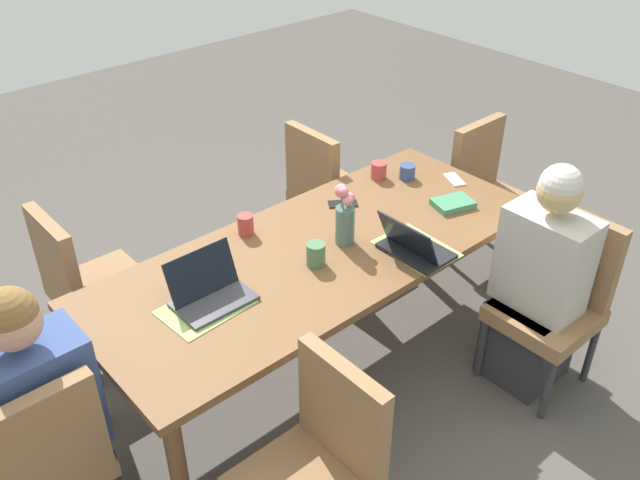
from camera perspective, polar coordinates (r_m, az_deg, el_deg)
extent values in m
plane|color=#4C4742|center=(3.64, 0.00, -10.33)|extent=(10.00, 10.00, 0.00)
cube|color=brown|center=(3.19, 0.00, -1.05)|extent=(2.25, 0.91, 0.04)
cylinder|color=brown|center=(2.79, -11.68, -18.83)|extent=(0.07, 0.07, 0.69)
cylinder|color=brown|center=(3.88, 15.46, -2.08)|extent=(0.07, 0.07, 0.69)
cylinder|color=brown|center=(3.28, -18.68, -10.33)|extent=(0.07, 0.07, 0.69)
cylinder|color=brown|center=(4.25, 7.23, 2.30)|extent=(0.07, 0.07, 0.69)
cube|color=olive|center=(3.47, 18.26, -6.00)|extent=(0.44, 0.44, 0.08)
cube|color=olive|center=(3.47, 20.71, -1.20)|extent=(0.06, 0.42, 0.45)
cylinder|color=#333338|center=(3.43, 18.52, -11.76)|extent=(0.04, 0.04, 0.37)
cylinder|color=#333338|center=(3.56, 13.40, -8.76)|extent=(0.04, 0.04, 0.37)
cylinder|color=#333338|center=(3.69, 21.72, -8.73)|extent=(0.04, 0.04, 0.37)
cylinder|color=#333338|center=(3.81, 16.86, -6.08)|extent=(0.04, 0.04, 0.37)
cube|color=#2D2D33|center=(3.61, 16.96, -7.85)|extent=(0.36, 0.34, 0.45)
cube|color=#B7B2A8|center=(3.33, 18.27, -1.66)|extent=(0.24, 0.40, 0.50)
sphere|color=tan|center=(3.14, 19.43, 3.88)|extent=(0.20, 0.20, 0.20)
sphere|color=beige|center=(3.13, 19.54, 4.36)|extent=(0.19, 0.19, 0.19)
cube|color=olive|center=(2.89, -22.46, -16.91)|extent=(0.44, 0.44, 0.08)
cube|color=olive|center=(2.57, -22.11, -15.76)|extent=(0.42, 0.06, 0.45)
cylinder|color=#333338|center=(3.21, -19.70, -15.95)|extent=(0.04, 0.04, 0.37)
cube|color=#384C84|center=(2.69, -22.60, -12.36)|extent=(0.40, 0.24, 0.50)
sphere|color=tan|center=(2.46, -24.43, -6.25)|extent=(0.20, 0.20, 0.20)
sphere|color=brown|center=(2.44, -24.59, -5.70)|extent=(0.19, 0.19, 0.19)
cube|color=olive|center=(2.50, 1.92, -14.22)|extent=(0.06, 0.42, 0.45)
cylinder|color=#333338|center=(2.96, -0.91, -18.59)|extent=(0.04, 0.04, 0.37)
cube|color=olive|center=(3.63, -17.72, -3.94)|extent=(0.44, 0.44, 0.08)
cube|color=olive|center=(3.44, -21.26, -1.63)|extent=(0.06, 0.42, 0.45)
cylinder|color=#333338|center=(3.96, -15.95, -4.20)|extent=(0.04, 0.04, 0.37)
cylinder|color=#333338|center=(3.69, -13.19, -6.97)|extent=(0.04, 0.04, 0.37)
cylinder|color=#333338|center=(3.87, -20.90, -6.36)|extent=(0.04, 0.04, 0.37)
cylinder|color=#333338|center=(3.58, -18.48, -9.40)|extent=(0.04, 0.04, 0.37)
cube|color=olive|center=(4.26, 1.28, 3.71)|extent=(0.44, 0.44, 0.08)
cube|color=olive|center=(4.03, -0.68, 6.10)|extent=(0.06, 0.42, 0.45)
cylinder|color=#333338|center=(4.61, 1.40, 2.93)|extent=(0.04, 0.04, 0.37)
cylinder|color=#333338|center=(4.38, 4.76, 1.03)|extent=(0.04, 0.04, 0.37)
cylinder|color=#333338|center=(4.40, -2.26, 1.27)|extent=(0.04, 0.04, 0.37)
cylinder|color=#333338|center=(4.15, 1.08, -0.82)|extent=(0.04, 0.04, 0.37)
cube|color=olive|center=(4.29, 14.53, 2.73)|extent=(0.44, 0.44, 0.08)
cube|color=olive|center=(4.26, 12.97, 6.80)|extent=(0.42, 0.06, 0.45)
cylinder|color=#333338|center=(4.46, 17.51, 0.09)|extent=(0.04, 0.04, 0.37)
cylinder|color=#333338|center=(4.18, 14.65, -1.80)|extent=(0.04, 0.04, 0.37)
cylinder|color=#333338|center=(4.63, 13.65, 2.03)|extent=(0.04, 0.04, 0.37)
cylinder|color=#333338|center=(4.36, 10.66, 0.34)|extent=(0.04, 0.04, 0.37)
cylinder|color=#4C6B60|center=(3.18, 2.10, 1.23)|extent=(0.09, 0.09, 0.19)
sphere|color=#DB7584|center=(3.14, 2.50, 3.57)|extent=(0.05, 0.05, 0.05)
cylinder|color=#477A3D|center=(3.15, 2.49, 3.26)|extent=(0.01, 0.01, 0.04)
sphere|color=#DB7584|center=(3.10, 1.82, 4.14)|extent=(0.06, 0.06, 0.06)
cylinder|color=#477A3D|center=(3.12, 1.81, 3.48)|extent=(0.01, 0.01, 0.08)
sphere|color=#DB7584|center=(3.08, 1.97, 4.05)|extent=(0.05, 0.05, 0.05)
cylinder|color=#477A3D|center=(3.10, 1.96, 3.33)|extent=(0.01, 0.01, 0.09)
sphere|color=#DB7584|center=(3.09, 2.32, 3.31)|extent=(0.05, 0.05, 0.05)
cylinder|color=#477A3D|center=(3.11, 2.31, 2.92)|extent=(0.01, 0.01, 0.05)
cube|color=#9EBC66|center=(3.21, 8.05, -0.72)|extent=(0.27, 0.37, 0.00)
cube|color=#9EBC66|center=(2.87, -9.57, -5.56)|extent=(0.38, 0.28, 0.00)
cube|color=#38383D|center=(2.88, -8.88, -5.05)|extent=(0.32, 0.22, 0.02)
cube|color=black|center=(2.88, -9.90, -2.73)|extent=(0.31, 0.07, 0.19)
cube|color=black|center=(3.18, 8.06, -0.87)|extent=(0.22, 0.32, 0.02)
cube|color=black|center=(3.08, 7.34, 0.18)|extent=(0.09, 0.31, 0.19)
cylinder|color=#AD3D38|center=(3.78, 4.94, 5.83)|extent=(0.09, 0.09, 0.09)
cylinder|color=#AD3D38|center=(3.29, -6.25, 1.29)|extent=(0.08, 0.08, 0.10)
cylinder|color=#33477A|center=(3.79, 7.32, 5.69)|extent=(0.09, 0.09, 0.08)
cylinder|color=#47704C|center=(3.05, -0.35, -1.20)|extent=(0.09, 0.09, 0.11)
cube|color=#3D7F56|center=(3.57, 11.07, 3.03)|extent=(0.23, 0.19, 0.03)
cube|color=black|center=(3.53, 1.93, 3.05)|extent=(0.16, 0.14, 0.01)
cube|color=silver|center=(3.83, 11.18, 5.00)|extent=(0.13, 0.17, 0.01)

